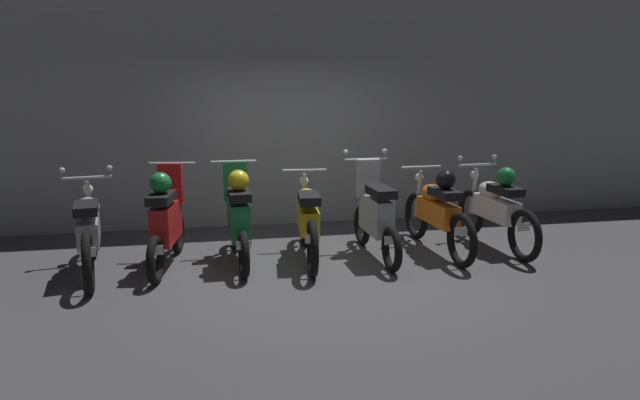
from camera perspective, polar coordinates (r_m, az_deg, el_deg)
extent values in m
plane|color=#424244|center=(6.56, -0.62, -7.00)|extent=(80.00, 80.00, 0.00)
cube|color=gray|center=(8.59, -3.54, 7.94)|extent=(16.00, 0.30, 3.10)
torus|color=black|center=(7.45, -22.13, -3.01)|extent=(0.19, 0.66, 0.65)
torus|color=black|center=(6.19, -22.45, -5.89)|extent=(0.19, 0.66, 0.65)
cube|color=#9EA0A8|center=(6.77, -22.40, -2.77)|extent=(0.35, 0.86, 0.28)
ellipsoid|color=#9EA0A8|center=(6.88, -22.50, -0.68)|extent=(0.33, 0.48, 0.22)
cube|color=black|center=(6.53, -22.64, -0.76)|extent=(0.32, 0.55, 0.10)
cylinder|color=#B7BABF|center=(7.21, -22.57, 2.11)|extent=(0.56, 0.13, 0.04)
sphere|color=#B7BABF|center=(7.21, -24.69, 2.75)|extent=(0.07, 0.07, 0.07)
sphere|color=#B7BABF|center=(7.19, -20.56, 3.04)|extent=(0.07, 0.07, 0.07)
cylinder|color=#B7BABF|center=(7.33, -22.33, -0.68)|extent=(0.08, 0.17, 0.65)
sphere|color=silver|center=(7.29, -22.46, 1.01)|extent=(0.12, 0.12, 0.12)
cube|color=white|center=(6.19, -22.51, -4.94)|extent=(0.16, 0.04, 0.10)
torus|color=black|center=(7.34, -14.25, -3.18)|extent=(0.17, 0.54, 0.53)
torus|color=black|center=(6.26, -16.34, -5.84)|extent=(0.17, 0.54, 0.53)
cube|color=red|center=(6.73, -15.33, -2.20)|extent=(0.33, 0.76, 0.44)
cube|color=red|center=(6.98, -14.89, 1.66)|extent=(0.29, 0.16, 0.48)
cube|color=black|center=(6.51, -15.79, 0.20)|extent=(0.31, 0.55, 0.10)
cylinder|color=#B7BABF|center=(7.08, -14.75, 3.61)|extent=(0.56, 0.12, 0.04)
cylinder|color=#B7BABF|center=(7.21, -14.49, -0.04)|extent=(0.08, 0.15, 0.85)
sphere|color=silver|center=(7.15, -14.61, 2.47)|extent=(0.12, 0.12, 0.12)
cube|color=white|center=(6.26, -16.34, -4.91)|extent=(0.16, 0.04, 0.10)
sphere|color=#197238|center=(6.48, -15.87, 1.68)|extent=(0.24, 0.24, 0.24)
torus|color=black|center=(7.36, -8.60, -2.92)|extent=(0.11, 0.53, 0.53)
torus|color=black|center=(6.25, -7.73, -5.51)|extent=(0.11, 0.53, 0.53)
cube|color=#197238|center=(6.73, -8.26, -1.90)|extent=(0.25, 0.74, 0.44)
cube|color=#197238|center=(6.99, -8.61, 1.94)|extent=(0.28, 0.13, 0.48)
cube|color=black|center=(6.51, -8.22, 0.52)|extent=(0.26, 0.53, 0.10)
cylinder|color=#B7BABF|center=(7.10, -8.75, 3.87)|extent=(0.56, 0.06, 0.04)
cylinder|color=#B7BABF|center=(7.22, -8.67, 0.22)|extent=(0.06, 0.15, 0.85)
sphere|color=silver|center=(7.16, -8.74, 2.73)|extent=(0.12, 0.12, 0.12)
cube|color=white|center=(6.25, -7.77, -4.57)|extent=(0.16, 0.02, 0.10)
sphere|color=gold|center=(6.48, -8.26, 1.99)|extent=(0.24, 0.24, 0.24)
torus|color=black|center=(7.47, -1.63, -2.09)|extent=(0.15, 0.66, 0.65)
torus|color=black|center=(6.22, -0.76, -4.90)|extent=(0.15, 0.66, 0.65)
cube|color=gold|center=(6.80, -1.24, -1.82)|extent=(0.30, 0.85, 0.28)
ellipsoid|color=gold|center=(6.90, -1.35, 0.25)|extent=(0.30, 0.46, 0.22)
cube|color=black|center=(6.56, -1.13, 0.19)|extent=(0.29, 0.54, 0.10)
cylinder|color=#B7BABF|center=(7.24, -1.60, 3.03)|extent=(0.56, 0.09, 0.04)
cylinder|color=#B7BABF|center=(7.35, -1.61, 0.24)|extent=(0.07, 0.16, 0.65)
sphere|color=silver|center=(7.31, -1.62, 1.93)|extent=(0.12, 0.12, 0.12)
cube|color=white|center=(6.22, -0.79, -3.95)|extent=(0.16, 0.03, 0.10)
torus|color=black|center=(7.49, 4.27, -2.56)|extent=(0.11, 0.53, 0.53)
torus|color=black|center=(6.44, 7.28, -4.99)|extent=(0.11, 0.53, 0.53)
cube|color=#9EA0A8|center=(6.89, 5.71, -1.52)|extent=(0.24, 0.74, 0.44)
cube|color=#9EA0A8|center=(7.14, 4.90, 2.22)|extent=(0.28, 0.13, 0.48)
cube|color=black|center=(6.68, 6.20, 0.85)|extent=(0.26, 0.53, 0.10)
cylinder|color=#B7BABF|center=(7.24, 4.59, 4.11)|extent=(0.56, 0.05, 0.04)
sphere|color=#B7BABF|center=(7.15, 2.61, 4.86)|extent=(0.07, 0.07, 0.07)
sphere|color=#B7BABF|center=(7.31, 6.56, 4.93)|extent=(0.07, 0.07, 0.07)
cylinder|color=#B7BABF|center=(7.35, 4.43, 0.53)|extent=(0.06, 0.15, 0.85)
sphere|color=silver|center=(7.30, 4.47, 2.99)|extent=(0.12, 0.12, 0.12)
cube|color=white|center=(6.43, 7.24, -4.08)|extent=(0.16, 0.02, 0.10)
torus|color=black|center=(7.86, 9.72, -1.57)|extent=(0.12, 0.65, 0.65)
torus|color=black|center=(6.73, 14.17, -3.99)|extent=(0.12, 0.65, 0.65)
cube|color=orange|center=(7.25, 11.83, -1.23)|extent=(0.26, 0.84, 0.28)
ellipsoid|color=orange|center=(7.34, 11.38, 0.71)|extent=(0.28, 0.45, 0.22)
cube|color=black|center=(7.03, 12.57, 0.68)|extent=(0.27, 0.53, 0.10)
cylinder|color=#B7BABF|center=(7.64, 10.21, 3.30)|extent=(0.56, 0.07, 0.04)
cylinder|color=#B7BABF|center=(7.75, 9.96, 0.65)|extent=(0.06, 0.16, 0.65)
sphere|color=silver|center=(7.71, 10.01, 2.26)|extent=(0.12, 0.12, 0.12)
cube|color=white|center=(6.73, 14.10, -3.11)|extent=(0.16, 0.02, 0.10)
sphere|color=black|center=(7.00, 12.63, 2.05)|extent=(0.24, 0.24, 0.24)
torus|color=black|center=(8.24, 15.01, -1.20)|extent=(0.12, 0.65, 0.65)
torus|color=black|center=(7.16, 20.01, -3.41)|extent=(0.12, 0.65, 0.65)
cube|color=silver|center=(7.65, 17.42, -0.85)|extent=(0.26, 0.84, 0.28)
ellipsoid|color=silver|center=(7.74, 16.92, 0.98)|extent=(0.28, 0.45, 0.22)
cube|color=black|center=(7.45, 18.27, 0.97)|extent=(0.27, 0.53, 0.10)
cylinder|color=#B7BABF|center=(8.03, 15.62, 3.45)|extent=(0.56, 0.06, 0.04)
sphere|color=#B7BABF|center=(7.89, 14.01, 4.13)|extent=(0.07, 0.07, 0.07)
sphere|color=#B7BABF|center=(8.15, 17.26, 4.18)|extent=(0.07, 0.07, 0.07)
cylinder|color=#B7BABF|center=(8.13, 15.30, 0.92)|extent=(0.06, 0.16, 0.65)
sphere|color=silver|center=(8.09, 15.39, 2.45)|extent=(0.12, 0.12, 0.12)
cube|color=white|center=(7.16, 19.95, -2.58)|extent=(0.16, 0.02, 0.10)
sphere|color=#197238|center=(7.42, 18.35, 2.26)|extent=(0.24, 0.24, 0.24)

